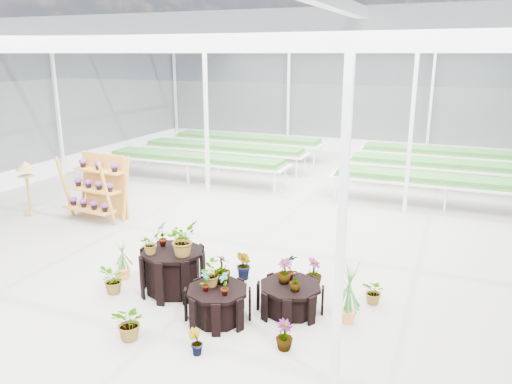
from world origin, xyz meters
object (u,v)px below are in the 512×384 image
at_px(plinth_tall, 173,271).
at_px(plinth_mid, 218,304).
at_px(shelf_rack, 95,188).
at_px(plinth_low, 290,298).
at_px(bird_table, 28,188).

bearing_deg(plinth_tall, plinth_mid, -26.57).
bearing_deg(plinth_mid, shelf_rack, 146.79).
bearing_deg(plinth_mid, plinth_tall, 153.43).
height_order(plinth_mid, shelf_rack, shelf_rack).
distance_m(plinth_tall, plinth_low, 2.21).
height_order(shelf_rack, bird_table, shelf_rack).
relative_size(plinth_mid, plinth_low, 0.96).
relative_size(plinth_tall, bird_table, 0.78).
distance_m(plinth_low, shelf_rack, 6.83).
xyz_separation_m(plinth_tall, plinth_low, (2.20, 0.10, -0.15)).
distance_m(shelf_rack, bird_table, 1.91).
bearing_deg(shelf_rack, bird_table, -160.29).
bearing_deg(plinth_tall, shelf_rack, 144.98).
xyz_separation_m(plinth_mid, bird_table, (-7.10, 3.00, 0.47)).
xyz_separation_m(shelf_rack, bird_table, (-1.86, -0.43, -0.10)).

